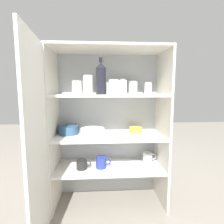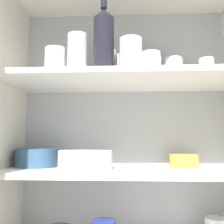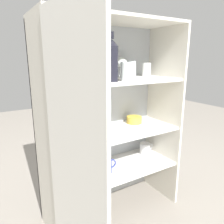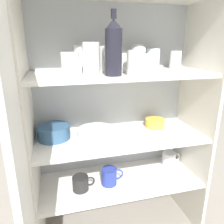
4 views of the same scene
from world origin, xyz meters
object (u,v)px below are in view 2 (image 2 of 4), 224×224
plate_stack_white (85,160)px  serving_bowl_small (184,160)px  wine_bottle (104,39)px  mixing_bowl_large (37,157)px

plate_stack_white → serving_bowl_small: 0.41m
wine_bottle → mixing_bowl_large: bearing=150.7°
mixing_bowl_large → serving_bowl_small: (0.61, 0.02, -0.01)m
plate_stack_white → mixing_bowl_large: bearing=155.5°
mixing_bowl_large → wine_bottle: bearing=-29.3°
plate_stack_white → mixing_bowl_large: 0.24m
serving_bowl_small → plate_stack_white: bearing=-163.4°
mixing_bowl_large → serving_bowl_small: 0.61m
wine_bottle → plate_stack_white: (-0.07, 0.06, -0.44)m
mixing_bowl_large → serving_bowl_small: size_ratio=1.47×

